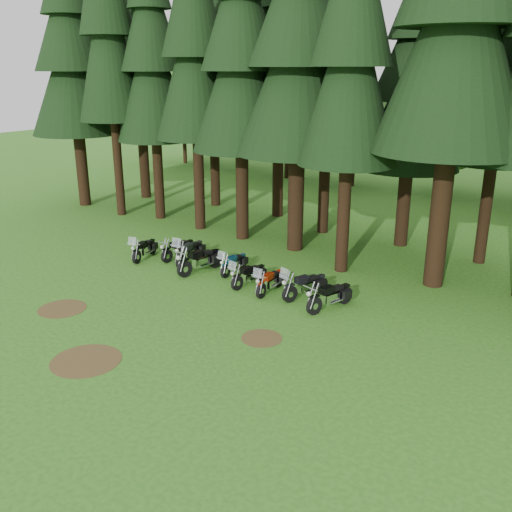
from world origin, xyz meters
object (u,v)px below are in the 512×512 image
at_px(motorcycle_5, 249,275).
at_px(motorcycle_6, 270,282).
at_px(motorcycle_0, 144,250).
at_px(motorcycle_2, 190,252).
at_px(motorcycle_3, 200,261).
at_px(motorcycle_1, 179,250).
at_px(motorcycle_4, 234,264).
at_px(motorcycle_7, 305,286).
at_px(motorcycle_8, 330,297).

xyz_separation_m(motorcycle_5, motorcycle_6, (1.14, -0.10, 0.00)).
height_order(motorcycle_0, motorcycle_2, motorcycle_2).
xyz_separation_m(motorcycle_0, motorcycle_3, (3.37, 0.19, 0.06)).
bearing_deg(motorcycle_1, motorcycle_4, 1.67).
distance_m(motorcycle_6, motorcycle_7, 1.48).
bearing_deg(motorcycle_2, motorcycle_4, -9.64).
distance_m(motorcycle_2, motorcycle_3, 1.41).
bearing_deg(motorcycle_1, motorcycle_7, -2.33).
distance_m(motorcycle_0, motorcycle_3, 3.38).
xyz_separation_m(motorcycle_4, motorcycle_6, (2.57, -0.89, 0.02)).
relative_size(motorcycle_5, motorcycle_7, 0.92).
relative_size(motorcycle_1, motorcycle_6, 1.01).
xyz_separation_m(motorcycle_0, motorcycle_5, (6.07, 0.19, -0.01)).
height_order(motorcycle_7, motorcycle_8, motorcycle_7).
bearing_deg(motorcycle_8, motorcycle_1, -170.87).
xyz_separation_m(motorcycle_1, motorcycle_8, (8.70, -0.91, 0.04)).
height_order(motorcycle_1, motorcycle_7, motorcycle_7).
bearing_deg(motorcycle_0, motorcycle_8, -17.58).
distance_m(motorcycle_0, motorcycle_8, 9.98).
xyz_separation_m(motorcycle_5, motorcycle_8, (3.91, -0.12, 0.04)).
bearing_deg(motorcycle_6, motorcycle_0, 174.93).
relative_size(motorcycle_1, motorcycle_4, 1.05).
xyz_separation_m(motorcycle_2, motorcycle_5, (3.94, -0.67, -0.06)).
bearing_deg(motorcycle_1, motorcycle_6, -6.84).
distance_m(motorcycle_4, motorcycle_5, 1.64).
bearing_deg(motorcycle_1, motorcycle_8, -4.25).
xyz_separation_m(motorcycle_0, motorcycle_8, (9.98, 0.08, 0.02)).
relative_size(motorcycle_1, motorcycle_8, 0.94).
distance_m(motorcycle_3, motorcycle_6, 3.84).
xyz_separation_m(motorcycle_2, motorcycle_7, (6.51, -0.40, -0.02)).
xyz_separation_m(motorcycle_4, motorcycle_7, (4.00, -0.52, 0.06)).
xyz_separation_m(motorcycle_1, motorcycle_2, (0.85, -0.13, 0.06)).
distance_m(motorcycle_0, motorcycle_5, 6.08).
bearing_deg(motorcycle_7, motorcycle_8, 1.03).
relative_size(motorcycle_0, motorcycle_5, 1.02).
relative_size(motorcycle_2, motorcycle_4, 1.18).
relative_size(motorcycle_2, motorcycle_5, 1.14).
distance_m(motorcycle_0, motorcycle_1, 1.62).
distance_m(motorcycle_2, motorcycle_5, 4.00).
bearing_deg(motorcycle_3, motorcycle_7, 11.96).
bearing_deg(motorcycle_0, motorcycle_4, -6.04).
bearing_deg(motorcycle_4, motorcycle_7, -13.21).
distance_m(motorcycle_4, motorcycle_7, 4.04).
bearing_deg(motorcycle_2, motorcycle_3, -40.80).
bearing_deg(motorcycle_8, motorcycle_4, -174.54).
distance_m(motorcycle_5, motorcycle_6, 1.14).
bearing_deg(motorcycle_6, motorcycle_2, 165.60).
height_order(motorcycle_1, motorcycle_4, motorcycle_4).
bearing_deg(motorcycle_6, motorcycle_4, 155.09).
distance_m(motorcycle_4, motorcycle_6, 2.72).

